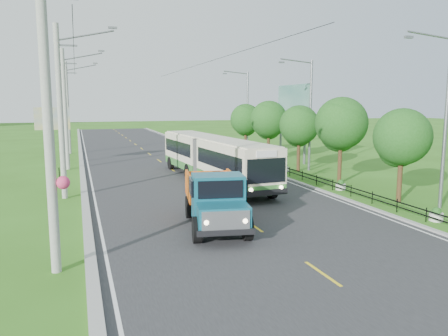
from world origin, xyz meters
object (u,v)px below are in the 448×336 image
tree_fifth (269,121)px  tree_third (341,126)px  tree_second (401,140)px  dump_truck (215,196)px  planter_mid (285,168)px  streetlight_mid (309,111)px  pole_far (68,107)px  pole_near (61,111)px  billboard_left (52,122)px  tree_back (246,121)px  planter_far (249,157)px  pole_mid (66,109)px  bus (213,156)px  planter_front (436,215)px  streetlight_near (444,116)px  planter_near (341,185)px  tree_fourth (299,127)px  streetlight_far (246,109)px  pole_nearest (50,123)px

tree_fifth → tree_third: bearing=-90.0°
tree_second → dump_truck: size_ratio=0.83×
tree_third → tree_fifth: bearing=90.0°
tree_second → planter_mid: bearing=96.0°
tree_second → streetlight_mid: 11.97m
pole_far → tree_fifth: (18.12, -12.86, -1.24)m
pole_near → pole_far: (0.00, 24.00, 0.00)m
planter_mid → billboard_left: billboard_left is taller
tree_third → streetlight_mid: streetlight_mid is taller
tree_back → planter_far: tree_back is taller
pole_mid → tree_fifth: (18.12, -0.86, -1.24)m
dump_truck → billboard_left: bearing=117.9°
bus → billboard_left: bearing=127.5°
pole_mid → planter_front: bearing=-53.8°
tree_third → streetlight_near: bearing=-84.5°
planter_near → pole_near: bearing=169.9°
tree_third → tree_fourth: tree_third is taller
streetlight_mid → billboard_left: (-20.14, 10.00, -1.04)m
pole_near → streetlight_near: (18.90, -9.00, -0.19)m
planter_far → dump_truck: dump_truck is taller
billboard_left → dump_truck: billboard_left is taller
pole_mid → streetlight_mid: bearing=-20.3°
streetlight_mid → planter_far: size_ratio=13.54×
tree_back → planter_mid: (-1.26, -12.14, -3.37)m
tree_fifth → planter_far: bearing=124.0°
streetlight_far → planter_front: size_ratio=13.54×
tree_second → pole_nearest: bearing=-164.1°
streetlight_mid → streetlight_far: 14.00m
tree_second → streetlight_near: streetlight_near is taller
streetlight_mid → pole_nearest: bearing=-138.0°
pole_far → dump_truck: 33.50m
planter_front → pole_mid: bearing=126.2°
pole_far → billboard_left: pole_far is taller
tree_second → streetlight_near: bearing=-69.8°
streetlight_far → planter_mid: (-2.04, -14.00, -4.62)m
tree_third → planter_front: tree_third is taller
tree_back → billboard_left: 19.48m
tree_second → streetlight_mid: bearing=86.2°
streetlight_far → tree_back: bearing=-112.9°
tree_fourth → streetlight_mid: size_ratio=0.60×
streetlight_far → planter_front: 30.42m
streetlight_near → bus: size_ratio=0.56×
pole_far → planter_far: (16.86, -11.00, -4.81)m
pole_far → planter_near: pole_far is taller
tree_fifth → billboard_left: 19.74m
tree_third → streetlight_near: (0.79, -8.14, 0.92)m
planter_far → bus: bearing=-123.6°
pole_nearest → billboard_left: size_ratio=1.92×
pole_nearest → tree_back: (18.10, 29.14, -1.28)m
tree_second → billboard_left: bearing=131.5°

